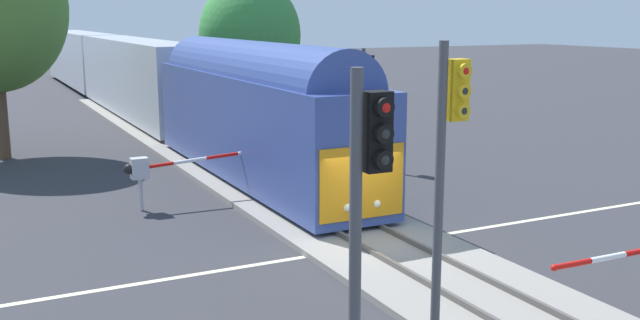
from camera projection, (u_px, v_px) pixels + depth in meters
The scene contains 9 objects.
ground_plane at pixel (374, 246), 20.52m from camera, with size 220.00×220.00×0.00m, color #333338.
road_centre_stripe at pixel (374, 246), 20.52m from camera, with size 44.00×0.20×0.01m.
railway_track at pixel (374, 242), 20.51m from camera, with size 4.40×80.00×0.32m.
commuter_train at pixel (134, 74), 46.72m from camera, with size 3.04×63.34×5.16m.
crossing_gate_far at pixel (162, 167), 24.28m from camera, with size 6.36×0.40×1.85m.
traffic_signal_median at pixel (447, 164), 11.89m from camera, with size 0.53×0.38×6.03m.
traffic_signal_far_side at pixel (366, 88), 30.50m from camera, with size 0.53×0.38×5.08m.
traffic_signal_near_left at pixel (366, 222), 9.05m from camera, with size 0.53×0.38×5.81m.
elm_centre_background at pixel (250, 35), 43.98m from camera, with size 6.18×6.18×8.73m.
Camera 1 is at (-10.15, -16.89, 6.42)m, focal length 40.61 mm.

